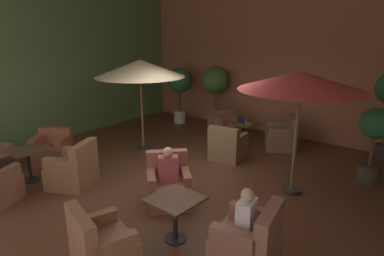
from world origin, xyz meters
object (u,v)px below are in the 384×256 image
cafe_table_mid_center (175,206)px  potted_tree_mid_right (179,84)px  armchair_front_right_east (74,170)px  patio_umbrella_tall_red (140,69)px  iced_drink_cup (245,122)px  open_laptop (243,122)px  armchair_front_left_east (225,127)px  armchair_mid_center_east (248,242)px  armchair_front_left_north (282,137)px  cafe_table_front_left (243,129)px  armchair_front_right_south (52,150)px  armchair_mid_center_north (101,248)px  armchair_mid_center_south (169,186)px  armchair_front_left_south (227,147)px  potted_tree_right_corner (215,85)px  patio_umbrella_center_beige (301,81)px  patron_blue_shirt (246,214)px  patron_by_window (168,166)px  cafe_table_front_right (28,157)px  potted_tree_mid_left (374,136)px

cafe_table_mid_center → potted_tree_mid_right: potted_tree_mid_right is taller
armchair_front_right_east → patio_umbrella_tall_red: patio_umbrella_tall_red is taller
iced_drink_cup → open_laptop: 0.06m
iced_drink_cup → armchair_front_left_east: bearing=150.3°
armchair_mid_center_east → potted_tree_mid_right: 7.39m
armchair_front_left_north → armchair_mid_center_east: armchair_mid_center_east is taller
cafe_table_front_left → cafe_table_mid_center: size_ratio=0.94×
armchair_front_right_south → armchair_mid_center_east: bearing=-3.2°
armchair_mid_center_north → armchair_mid_center_south: 1.93m
iced_drink_cup → armchair_front_left_south: bearing=-86.5°
patio_umbrella_tall_red → potted_tree_right_corner: bearing=85.6°
patio_umbrella_center_beige → patron_blue_shirt: patio_umbrella_center_beige is taller
armchair_front_left_north → patron_by_window: patron_by_window is taller
patron_by_window → open_laptop: patron_by_window is taller
cafe_table_mid_center → patron_by_window: patron_by_window is taller
cafe_table_front_right → armchair_mid_center_south: size_ratio=0.65×
patio_umbrella_tall_red → patron_blue_shirt: size_ratio=3.55×
cafe_table_front_left → armchair_front_right_south: 4.81m
iced_drink_cup → open_laptop: bearing=-176.4°
armchair_front_right_east → armchair_mid_center_east: armchair_front_right_east is taller
armchair_front_left_east → iced_drink_cup: bearing=-29.7°
patio_umbrella_center_beige → armchair_front_left_south: bearing=159.3°
potted_tree_mid_left → patron_blue_shirt: size_ratio=2.37×
armchair_front_right_south → armchair_front_left_east: bearing=63.6°
armchair_mid_center_south → patron_blue_shirt: (1.91, -0.58, 0.40)m
potted_tree_right_corner → armchair_front_left_south: bearing=-49.2°
patron_blue_shirt → armchair_mid_center_north: bearing=-137.7°
cafe_table_front_right → potted_tree_mid_right: 5.56m
patio_umbrella_tall_red → potted_tree_mid_left: patio_umbrella_tall_red is taller
armchair_mid_center_north → iced_drink_cup: bearing=99.7°
armchair_mid_center_north → open_laptop: bearing=100.4°
armchair_front_left_south → potted_tree_right_corner: bearing=130.8°
potted_tree_mid_left → patron_blue_shirt: bearing=-101.1°
cafe_table_front_right → armchair_mid_center_east: armchair_mid_center_east is taller
armchair_front_left_south → potted_tree_mid_right: potted_tree_mid_right is taller
armchair_front_left_south → armchair_front_right_south: (-3.13, -2.77, -0.00)m
cafe_table_mid_center → potted_tree_mid_right: (-4.28, 5.14, 0.78)m
armchair_mid_center_south → patio_umbrella_tall_red: (-2.47, 1.72, 1.79)m
armchair_front_left_east → open_laptop: open_laptop is taller
cafe_table_mid_center → patio_umbrella_center_beige: patio_umbrella_center_beige is taller
potted_tree_mid_left → potted_tree_mid_right: (-6.10, 1.15, 0.33)m
armchair_front_left_east → potted_tree_mid_right: (-2.09, 0.42, 1.03)m
cafe_table_front_right → potted_tree_mid_left: size_ratio=0.44×
armchair_front_left_north → potted_tree_right_corner: potted_tree_right_corner is taller
cafe_table_mid_center → armchair_mid_center_north: armchair_mid_center_north is taller
patron_blue_shirt → patron_by_window: size_ratio=1.03×
potted_tree_right_corner → armchair_mid_center_east: bearing=-51.5°
cafe_table_front_left → patron_blue_shirt: bearing=-59.7°
open_laptop → cafe_table_front_left: bearing=102.9°
patio_umbrella_center_beige → patio_umbrella_tall_red: bearing=-179.4°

